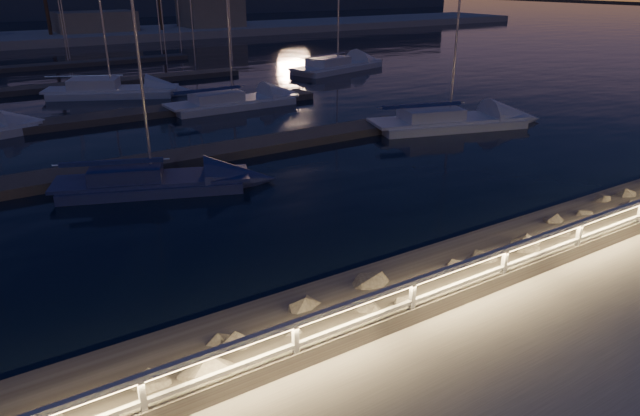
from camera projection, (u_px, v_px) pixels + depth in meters
The scene contains 11 objects.
ground at pixel (473, 296), 13.86m from camera, with size 400.00×400.00×0.00m, color #B0AA9F.
harbor_water at pixel (127, 106), 38.58m from camera, with size 400.00×440.00×0.60m.
guard_rail at pixel (475, 268), 13.53m from camera, with size 44.11×0.12×1.06m.
riprap at pixel (367, 299), 14.14m from camera, with size 38.92×2.62×1.26m.
floating_docks at pixel (121, 95), 39.37m from camera, with size 22.00×36.00×0.40m.
far_shore at pixel (31, 36), 71.47m from camera, with size 160.00×14.00×5.20m.
sailboat_c at pixel (147, 181), 22.26m from camera, with size 7.63×4.61×12.56m.
sailboat_d at pixel (445, 120), 31.43m from camera, with size 9.22×4.99×15.03m.
sailboat_h at pixel (229, 101), 36.23m from camera, with size 8.55×2.71×14.36m.
sailboat_k at pixel (108, 90), 39.73m from camera, with size 9.09×5.97×15.11m.
sailboat_l at pixel (336, 66), 50.45m from camera, with size 10.29×5.43×16.78m.
Camera 1 is at (-9.62, -8.12, 7.21)m, focal length 32.00 mm.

